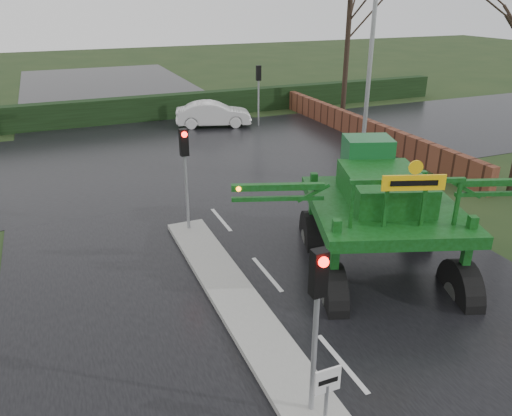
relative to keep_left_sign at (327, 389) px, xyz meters
name	(u,v)px	position (x,y,z in m)	size (l,w,h in m)	color
ground	(342,363)	(1.30, 1.50, -1.06)	(140.00, 140.00, 0.00)	black
road_main	(204,200)	(1.30, 11.50, -1.05)	(14.00, 80.00, 0.02)	black
road_cross	(168,157)	(1.30, 17.50, -1.05)	(80.00, 12.00, 0.02)	black
median_island	(236,301)	(0.00, 4.50, -0.97)	(1.20, 10.00, 0.16)	gray
hedge_row	(137,109)	(1.30, 25.50, -0.31)	(44.00, 0.90, 1.50)	black
brick_wall	(352,125)	(11.80, 17.50, -0.46)	(0.40, 20.00, 1.20)	#592D1E
keep_left_sign	(327,389)	(0.00, 0.00, 0.00)	(0.50, 0.07, 1.35)	gray
traffic_signal_near	(317,300)	(0.00, 0.49, 1.53)	(0.26, 0.33, 3.52)	gray
traffic_signal_mid	(185,158)	(0.00, 8.99, 1.53)	(0.26, 0.33, 3.52)	gray
traffic_signal_far	(258,82)	(7.80, 21.51, 1.53)	(0.26, 0.33, 3.52)	gray
street_light_right	(367,27)	(9.49, 13.50, 4.93)	(3.85, 0.30, 10.00)	gray
tree_right_far	(350,8)	(14.30, 22.50, 5.44)	(7.00, 7.00, 12.05)	black
crop_sprayer	(335,217)	(2.45, 3.95, 1.20)	(8.10, 6.31, 4.77)	black
white_sedan	(214,126)	(5.27, 22.41, -1.06)	(1.53, 4.40, 1.45)	silver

